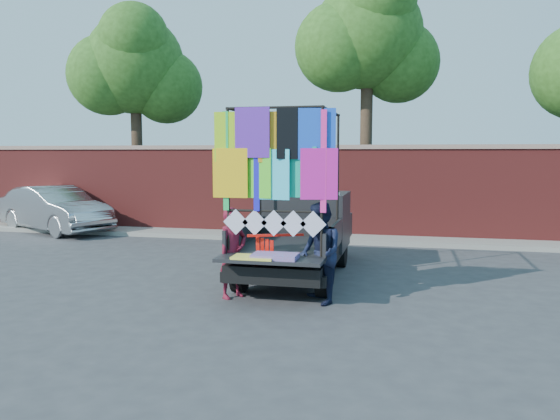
% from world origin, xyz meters
% --- Properties ---
extents(ground, '(90.00, 90.00, 0.00)m').
position_xyz_m(ground, '(0.00, 0.00, 0.00)').
color(ground, '#38383A').
rests_on(ground, ground).
extents(brick_wall, '(30.00, 0.45, 2.61)m').
position_xyz_m(brick_wall, '(0.00, 7.00, 1.33)').
color(brick_wall, maroon).
rests_on(brick_wall, ground).
extents(curb, '(30.00, 1.20, 0.12)m').
position_xyz_m(curb, '(0.00, 6.30, 0.06)').
color(curb, gray).
rests_on(curb, ground).
extents(tree_left, '(4.20, 3.30, 7.05)m').
position_xyz_m(tree_left, '(-6.48, 8.12, 5.12)').
color(tree_left, '#38281C').
rests_on(tree_left, ground).
extents(tree_mid, '(4.20, 3.30, 7.73)m').
position_xyz_m(tree_mid, '(1.02, 8.12, 5.70)').
color(tree_mid, '#38281C').
rests_on(tree_mid, ground).
extents(pickup_truck, '(1.97, 4.94, 3.11)m').
position_xyz_m(pickup_truck, '(0.19, 2.37, 0.79)').
color(pickup_truck, black).
rests_on(pickup_truck, ground).
extents(sedan, '(4.44, 3.10, 1.39)m').
position_xyz_m(sedan, '(-8.12, 6.01, 0.69)').
color(sedan, '#A6A9AD').
rests_on(sedan, ground).
extents(woman, '(0.59, 0.65, 1.50)m').
position_xyz_m(woman, '(-0.54, 0.06, 0.75)').
color(woman, maroon).
rests_on(woman, ground).
extents(man, '(0.93, 0.99, 1.62)m').
position_xyz_m(man, '(0.91, 0.04, 0.81)').
color(man, '#141A33').
rests_on(man, ground).
extents(streamer_bundle, '(0.87, 0.37, 0.63)m').
position_xyz_m(streamer_bundle, '(0.09, 0.04, 0.88)').
color(streamer_bundle, '#FB180D').
rests_on(streamer_bundle, ground).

